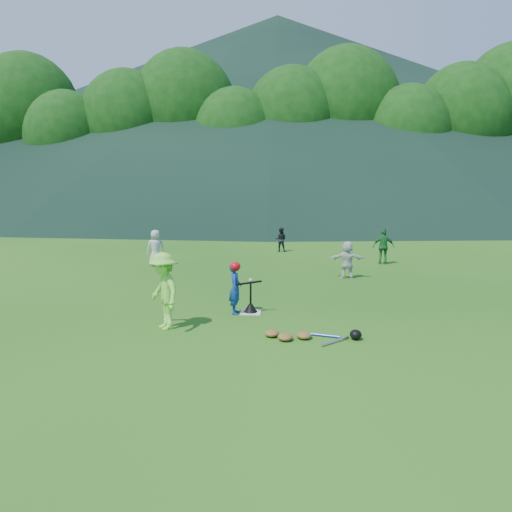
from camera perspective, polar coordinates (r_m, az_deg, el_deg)
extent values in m
plane|color=#1D5012|center=(11.14, -0.62, -6.50)|extent=(120.00, 120.00, 0.00)
cube|color=silver|center=(11.14, -0.62, -6.46)|extent=(0.45, 0.45, 0.02)
sphere|color=white|center=(10.97, -0.62, -2.78)|extent=(0.08, 0.08, 0.08)
imported|color=navy|center=(10.96, -2.39, -3.71)|extent=(0.29, 0.42, 1.14)
imported|color=#86ED45|center=(9.96, -10.50, -3.95)|extent=(1.03, 1.13, 1.52)
imported|color=#B9B9B9|center=(17.42, -11.39, 0.91)|extent=(0.71, 0.59, 1.25)
imported|color=black|center=(20.66, 2.84, 1.89)|extent=(0.54, 0.45, 1.00)
imported|color=#216E2F|center=(18.03, 14.38, 1.05)|extent=(0.76, 0.38, 1.25)
imported|color=silver|center=(15.16, 10.39, -0.43)|extent=(1.05, 0.34, 1.13)
cone|color=black|center=(11.11, -0.62, -5.96)|extent=(0.30, 0.30, 0.18)
cylinder|color=black|center=(11.03, -0.62, -4.25)|extent=(0.04, 0.04, 0.50)
ellipsoid|color=red|center=(10.86, -2.41, -1.20)|extent=(0.24, 0.26, 0.22)
cylinder|color=black|center=(10.87, -0.84, -3.10)|extent=(0.56, 0.34, 0.07)
ellipsoid|color=olive|center=(9.29, 3.35, -9.21)|extent=(0.28, 0.34, 0.13)
ellipsoid|color=olive|center=(9.42, 5.50, -8.99)|extent=(0.28, 0.34, 0.13)
ellipsoid|color=olive|center=(9.50, 1.81, -8.79)|extent=(0.28, 0.34, 0.13)
cylinder|color=silver|center=(9.26, 9.01, -9.59)|extent=(0.57, 0.53, 0.06)
cylinder|color=#263FA5|center=(9.57, 7.58, -8.96)|extent=(0.66, 0.26, 0.05)
ellipsoid|color=black|center=(9.48, 11.32, -8.80)|extent=(0.22, 0.24, 0.19)
cube|color=gray|center=(38.81, 1.80, 5.17)|extent=(70.00, 0.03, 1.20)
cube|color=yellow|center=(38.78, 1.80, 6.12)|extent=(70.00, 0.08, 0.08)
cylinder|color=gray|center=(38.81, 1.80, 5.17)|extent=(0.07, 0.07, 1.30)
cylinder|color=#382314|center=(51.21, -24.19, 7.01)|extent=(0.56, 0.56, 4.34)
ellipsoid|color=#164711|center=(51.58, -24.67, 14.66)|extent=(9.42, 9.42, 10.84)
cylinder|color=#382314|center=(46.48, -20.50, 6.42)|extent=(0.56, 0.56, 3.18)
ellipsoid|color=#164711|center=(46.61, -20.83, 12.63)|extent=(6.92, 6.92, 7.95)
cylinder|color=#382314|center=(46.24, -14.27, 7.06)|extent=(0.56, 0.56, 3.78)
ellipsoid|color=#164711|center=(46.50, -14.55, 14.46)|extent=(8.21, 8.21, 9.44)
cylinder|color=#382314|center=(46.55, -8.03, 7.61)|extent=(0.56, 0.56, 4.38)
ellipsoid|color=#164711|center=(46.96, -8.21, 16.11)|extent=(9.50, 9.50, 10.92)
cylinder|color=#382314|center=(42.93, -2.41, 6.84)|extent=(0.56, 0.56, 3.22)
ellipsoid|color=#164711|center=(43.08, -2.46, 13.65)|extent=(6.99, 6.99, 8.04)
cylinder|color=#382314|center=(44.26, 4.01, 7.27)|extent=(0.56, 0.56, 3.81)
ellipsoid|color=#164711|center=(44.54, 4.10, 15.07)|extent=(8.28, 8.28, 9.53)
cylinder|color=#382314|center=(46.11, 10.00, 7.58)|extent=(0.56, 0.56, 4.41)
ellipsoid|color=#164711|center=(46.53, 10.23, 16.22)|extent=(9.58, 9.58, 11.01)
cylinder|color=#382314|center=(44.04, 16.72, 6.56)|extent=(0.56, 0.56, 3.25)
ellipsoid|color=#164711|center=(44.20, 17.02, 13.26)|extent=(7.07, 7.07, 8.13)
cylinder|color=#382314|center=(46.84, 22.04, 6.76)|extent=(0.56, 0.56, 3.85)
ellipsoid|color=#164711|center=(47.11, 22.47, 14.19)|extent=(8.36, 8.36, 9.61)
cylinder|color=#382314|center=(49.99, 26.73, 6.89)|extent=(0.56, 0.56, 4.44)
cone|color=black|center=(94.65, 2.42, 16.52)|extent=(140.00, 140.00, 32.00)
cone|color=black|center=(98.27, -25.54, 11.90)|extent=(80.00, 80.00, 20.00)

